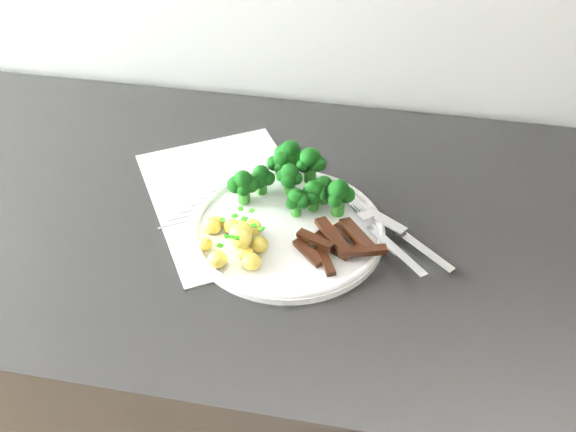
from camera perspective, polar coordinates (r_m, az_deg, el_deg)
The scene contains 8 objects.
counter at distance 1.26m, azimuth -3.12°, elevation -16.11°, with size 2.45×0.61×0.92m.
recipe_paper at distance 0.94m, azimuth -4.96°, elevation 1.58°, with size 0.34×0.36×0.00m.
plate at distance 0.87m, azimuth 0.00°, elevation -1.13°, with size 0.26×0.26×0.01m.
broccoli at distance 0.90m, azimuth 0.52°, elevation 3.35°, with size 0.17×0.12×0.06m.
potatoes at distance 0.84m, azimuth -4.36°, elevation -1.88°, with size 0.09×0.09×0.04m.
beef_strips at distance 0.84m, azimuth 4.36°, elevation -2.33°, with size 0.12×0.10×0.02m.
fork at distance 0.86m, azimuth 8.29°, elevation -1.85°, with size 0.12×0.15×0.02m.
knife at distance 0.87m, azimuth 10.44°, elevation -2.16°, with size 0.16×0.13×0.02m.
Camera 1 is at (0.08, 1.00, 1.51)m, focal length 41.33 mm.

